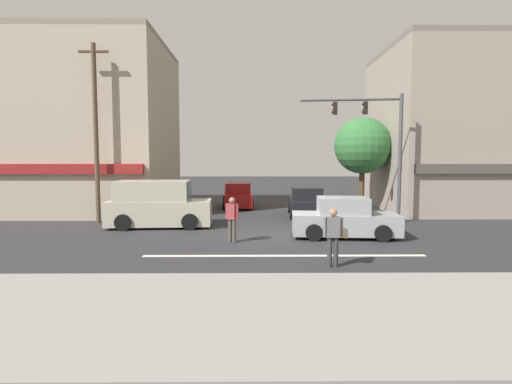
% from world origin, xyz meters
% --- Properties ---
extents(ground_plane, '(120.00, 120.00, 0.00)m').
position_xyz_m(ground_plane, '(0.00, 0.00, 0.00)').
color(ground_plane, '#2B2B2D').
extents(lane_marking_stripe, '(9.00, 0.24, 0.01)m').
position_xyz_m(lane_marking_stripe, '(0.00, -3.50, 0.00)').
color(lane_marking_stripe, silver).
rests_on(lane_marking_stripe, ground).
extents(sidewalk_curb, '(40.00, 5.00, 0.16)m').
position_xyz_m(sidewalk_curb, '(0.00, -8.50, 0.08)').
color(sidewalk_curb, gray).
rests_on(sidewalk_curb, ground).
extents(building_left_block, '(10.93, 8.70, 9.89)m').
position_xyz_m(building_left_block, '(-11.62, 8.19, 4.94)').
color(building_left_block, tan).
rests_on(building_left_block, ground).
extents(building_right_corner, '(10.61, 8.46, 9.71)m').
position_xyz_m(building_right_corner, '(12.23, 8.34, 4.85)').
color(building_right_corner, gray).
rests_on(building_right_corner, ground).
extents(street_tree, '(3.35, 3.35, 5.58)m').
position_xyz_m(street_tree, '(5.53, 7.80, 3.89)').
color(street_tree, '#4C3823').
rests_on(street_tree, ground).
extents(utility_pole_near_left, '(1.40, 0.22, 8.54)m').
position_xyz_m(utility_pole_near_left, '(-8.52, 3.37, 4.42)').
color(utility_pole_near_left, brown).
rests_on(utility_pole_near_left, ground).
extents(traffic_light_mast, '(4.87, 0.67, 6.20)m').
position_xyz_m(traffic_light_mast, '(5.14, 3.40, 4.18)').
color(traffic_light_mast, '#47474C').
rests_on(traffic_light_mast, ground).
extents(sedan_waiting_far, '(4.21, 2.11, 1.58)m').
position_xyz_m(sedan_waiting_far, '(2.61, -0.44, 0.71)').
color(sedan_waiting_far, '#999EA3').
rests_on(sedan_waiting_far, ground).
extents(van_crossing_rightbound, '(4.70, 2.25, 2.11)m').
position_xyz_m(van_crossing_rightbound, '(-5.32, 2.08, 1.01)').
color(van_crossing_rightbound, '#B7B29E').
rests_on(van_crossing_rightbound, ground).
extents(sedan_crossing_center, '(2.10, 4.21, 1.58)m').
position_xyz_m(sedan_crossing_center, '(-1.99, 9.70, 0.71)').
color(sedan_crossing_center, maroon).
rests_on(sedan_crossing_center, ground).
extents(sedan_approaching_near, '(2.05, 4.19, 1.58)m').
position_xyz_m(sedan_approaching_near, '(1.93, 5.59, 0.71)').
color(sedan_approaching_near, black).
rests_on(sedan_approaching_near, ground).
extents(pedestrian_foreground_with_bag, '(0.67, 0.29, 1.67)m').
position_xyz_m(pedestrian_foreground_with_bag, '(1.28, -4.85, 0.95)').
color(pedestrian_foreground_with_bag, '#333338').
rests_on(pedestrian_foreground_with_bag, ground).
extents(pedestrian_mid_crossing, '(0.49, 0.38, 1.67)m').
position_xyz_m(pedestrian_mid_crossing, '(-1.77, -1.39, 0.95)').
color(pedestrian_mid_crossing, '#4C4742').
rests_on(pedestrian_mid_crossing, ground).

